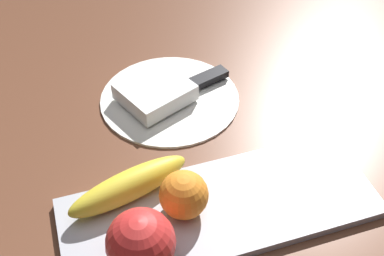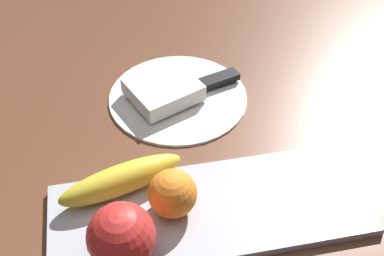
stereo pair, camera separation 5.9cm
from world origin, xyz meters
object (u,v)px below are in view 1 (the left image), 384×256
(dinner_plate, at_px, (170,98))
(folded_napkin, at_px, (152,92))
(knife, at_px, (196,84))
(fruit_tray, at_px, (220,208))
(orange_near_apple, at_px, (184,195))
(apple, at_px, (141,243))
(banana, at_px, (129,185))

(dinner_plate, distance_m, folded_napkin, 0.03)
(dinner_plate, distance_m, knife, 0.05)
(fruit_tray, xyz_separation_m, orange_near_apple, (0.05, -0.01, 0.04))
(apple, xyz_separation_m, knife, (-0.16, -0.30, -0.04))
(dinner_plate, relative_size, folded_napkin, 2.18)
(orange_near_apple, bearing_deg, apple, 39.91)
(orange_near_apple, bearing_deg, knife, -111.56)
(fruit_tray, height_order, folded_napkin, folded_napkin)
(folded_napkin, bearing_deg, banana, 67.13)
(fruit_tray, distance_m, folded_napkin, 0.24)
(apple, bearing_deg, orange_near_apple, -140.09)
(banana, relative_size, knife, 0.95)
(orange_near_apple, relative_size, dinner_plate, 0.27)
(folded_napkin, bearing_deg, dinner_plate, 180.00)
(apple, xyz_separation_m, orange_near_apple, (-0.07, -0.06, -0.01))
(apple, distance_m, folded_napkin, 0.30)
(banana, relative_size, dinner_plate, 0.75)
(banana, bearing_deg, dinner_plate, -135.49)
(dinner_plate, relative_size, knife, 1.27)
(apple, height_order, dinner_plate, apple)
(apple, distance_m, banana, 0.10)
(fruit_tray, bearing_deg, orange_near_apple, -7.72)
(apple, bearing_deg, knife, -118.68)
(fruit_tray, xyz_separation_m, folded_napkin, (0.03, -0.24, 0.02))
(dinner_plate, bearing_deg, banana, 60.12)
(fruit_tray, xyz_separation_m, apple, (0.11, 0.05, 0.05))
(banana, xyz_separation_m, dinner_plate, (-0.11, -0.19, -0.03))
(apple, height_order, folded_napkin, apple)
(orange_near_apple, bearing_deg, fruit_tray, 172.28)
(folded_napkin, bearing_deg, orange_near_apple, 85.40)
(fruit_tray, height_order, dinner_plate, fruit_tray)
(banana, bearing_deg, knife, -143.91)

